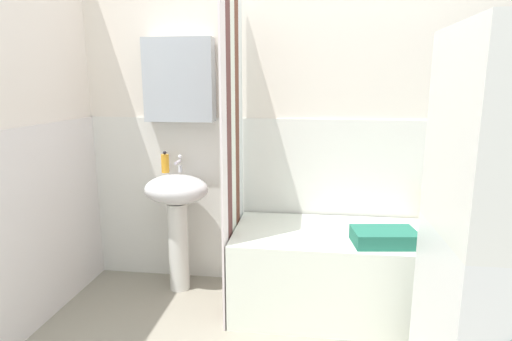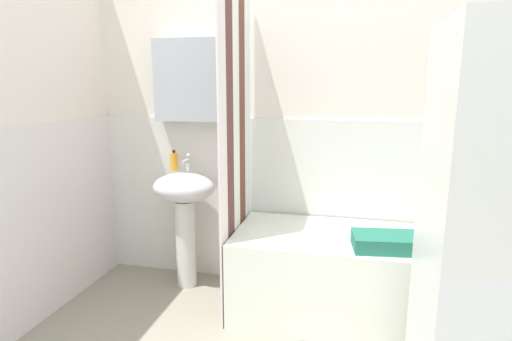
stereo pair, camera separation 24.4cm
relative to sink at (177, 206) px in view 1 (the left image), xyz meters
The scene contains 11 objects.
wall_back_tiled 0.99m from the sink, 16.39° to the left, with size 3.60×0.18×2.40m.
wall_left_tiled 1.12m from the sink, 136.42° to the right, with size 0.07×1.81×2.40m.
sink is the anchor object (origin of this frame).
faucet 0.29m from the sink, 90.00° to the left, with size 0.03×0.12×0.12m.
soap_dispenser 0.31m from the sink, 143.13° to the left, with size 0.05×0.05×0.15m.
bathtub 1.28m from the sink, ahead, with size 1.58×0.67×0.53m, color white.
shower_curtain 0.59m from the sink, 19.14° to the right, with size 0.01×0.67×2.00m.
lotion_bottle 1.92m from the sink, ahead, with size 0.04×0.04×0.21m.
conditioner_bottle 1.82m from the sink, ahead, with size 0.06×0.06×0.23m.
body_wash_bottle 1.68m from the sink, ahead, with size 0.05×0.05×0.22m.
towel_folded 1.37m from the sink, 13.40° to the right, with size 0.36×0.22×0.08m, color #246C57.
Camera 1 is at (0.05, -1.64, 1.44)m, focal length 29.41 mm.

